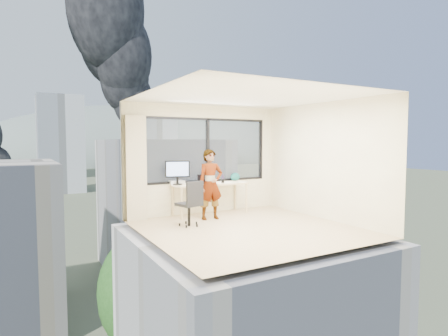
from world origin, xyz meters
TOP-DOWN VIEW (x-y plane):
  - floor at (0.00, 0.00)m, footprint 4.00×4.00m
  - ceiling at (0.00, 0.00)m, footprint 4.00×4.00m
  - wall_front at (0.00, -2.00)m, footprint 4.00×0.01m
  - wall_left at (-2.00, 0.00)m, footprint 0.01×4.00m
  - wall_right at (2.00, 0.00)m, footprint 0.01×4.00m
  - window_wall at (0.05, 2.00)m, footprint 3.30×0.16m
  - curtain at (-1.72, 1.88)m, footprint 0.45×0.14m
  - desk at (0.00, 1.66)m, footprint 1.80×0.60m
  - chair at (-0.93, 0.81)m, footprint 0.59×0.59m
  - person at (-0.24, 1.18)m, footprint 0.59×0.41m
  - monitor at (-0.80, 1.75)m, footprint 0.57×0.28m
  - game_console at (-0.75, 1.92)m, footprint 0.32×0.27m
  - laptop at (-0.18, 1.60)m, footprint 0.36×0.38m
  - cellphone at (0.04, 1.51)m, footprint 0.12×0.07m
  - pen_cup at (0.29, 1.58)m, footprint 0.10×0.10m
  - handbag at (0.80, 1.85)m, footprint 0.28×0.19m
  - exterior_ground at (0.00, 120.00)m, footprint 400.00×400.00m
  - near_bldg_b at (12.00, 38.00)m, footprint 14.00×13.00m
  - near_bldg_c at (30.00, 28.00)m, footprint 12.00×10.00m
  - far_tower_b at (8.00, 120.00)m, footprint 13.00×13.00m
  - far_tower_c at (45.00, 140.00)m, footprint 15.00×15.00m
  - hill_b at (100.00, 320.00)m, footprint 300.00×220.00m
  - tree_b at (4.00, 18.00)m, footprint 7.60×7.60m
  - tree_c at (22.00, 40.00)m, footprint 8.40×8.40m
  - smoke_plume_b at (55.00, 170.00)m, footprint 30.00×18.00m

SIDE VIEW (x-z plane):
  - exterior_ground at x=0.00m, z-range -14.02..-13.98m
  - hill_b at x=100.00m, z-range -62.00..34.00m
  - tree_b at x=4.00m, z-range -14.00..-5.00m
  - near_bldg_c at x=30.00m, z-range -14.00..-4.00m
  - tree_c at x=22.00m, z-range -14.00..-4.00m
  - near_bldg_b at x=12.00m, z-range -14.00..2.00m
  - far_tower_c at x=45.00m, z-range -14.00..12.00m
  - floor at x=0.00m, z-range -0.01..0.01m
  - desk at x=0.00m, z-range 0.00..0.75m
  - chair at x=-0.93m, z-range 0.00..0.95m
  - cellphone at x=0.04m, z-range 0.75..0.76m
  - person at x=-0.24m, z-range 0.00..1.56m
  - game_console at x=-0.75m, z-range 0.75..0.83m
  - pen_cup at x=0.29m, z-range 0.75..0.84m
  - laptop at x=-0.18m, z-range 0.75..0.95m
  - handbag at x=0.80m, z-range 0.75..0.95m
  - far_tower_b at x=8.00m, z-range -14.00..16.00m
  - monitor at x=-0.80m, z-range 0.75..1.31m
  - curtain at x=-1.72m, z-range 0.00..2.30m
  - wall_front at x=0.00m, z-range 0.00..2.60m
  - wall_left at x=-2.00m, z-range 0.00..2.60m
  - wall_right at x=2.00m, z-range 0.00..2.60m
  - window_wall at x=0.05m, z-range 0.75..2.30m
  - ceiling at x=0.00m, z-range 2.60..2.60m
  - smoke_plume_b at x=55.00m, z-range -8.00..62.00m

